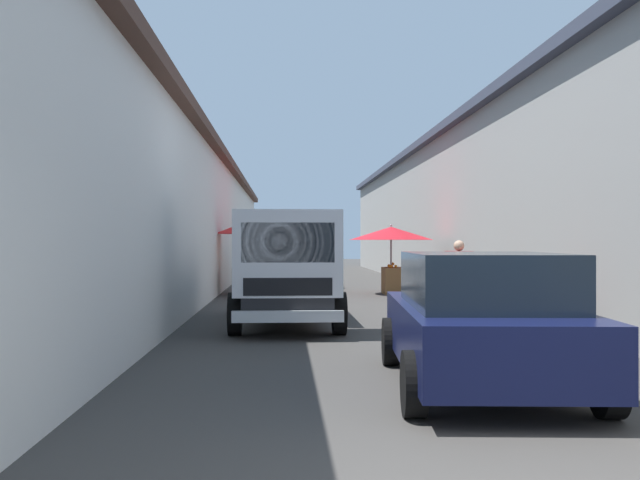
{
  "coord_description": "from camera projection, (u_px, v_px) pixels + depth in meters",
  "views": [
    {
      "loc": [
        -3.56,
        1.44,
        1.57
      ],
      "look_at": [
        8.62,
        0.82,
        1.6
      ],
      "focal_mm": 39.28,
      "sensor_mm": 36.0,
      "label": 1
    }
  ],
  "objects": [
    {
      "name": "ground",
      "position": [
        343.0,
        306.0,
        17.1
      ],
      "size": [
        90.0,
        90.0,
        0.0
      ],
      "primitive_type": "plane",
      "color": "#3D3A38"
    },
    {
      "name": "building_left_whitewash",
      "position": [
        85.0,
        220.0,
        19.01
      ],
      "size": [
        49.8,
        7.5,
        4.27
      ],
      "color": "silver",
      "rests_on": "ground"
    },
    {
      "name": "building_right_concrete",
      "position": [
        579.0,
        207.0,
        19.7
      ],
      "size": [
        49.8,
        7.5,
        5.07
      ],
      "color": "gray",
      "rests_on": "ground"
    },
    {
      "name": "fruit_stall_far_right",
      "position": [
        287.0,
        237.0,
        23.46
      ],
      "size": [
        2.37,
        2.37,
        2.21
      ],
      "color": "#9E9EA3",
      "rests_on": "ground"
    },
    {
      "name": "fruit_stall_near_left",
      "position": [
        249.0,
        239.0,
        20.63
      ],
      "size": [
        2.12,
        2.12,
        2.28
      ],
      "color": "#9E9EA3",
      "rests_on": "ground"
    },
    {
      "name": "fruit_stall_far_left",
      "position": [
        391.0,
        241.0,
        20.81
      ],
      "size": [
        2.5,
        2.5,
        2.08
      ],
      "color": "#9E9EA3",
      "rests_on": "ground"
    },
    {
      "name": "hatchback_car",
      "position": [
        481.0,
        319.0,
        7.51
      ],
      "size": [
        4.02,
        2.16,
        1.45
      ],
      "color": "#0F1438",
      "rests_on": "ground"
    },
    {
      "name": "delivery_truck",
      "position": [
        287.0,
        271.0,
        12.41
      ],
      "size": [
        4.93,
        2.0,
        2.08
      ],
      "color": "black",
      "rests_on": "ground"
    },
    {
      "name": "vendor_by_crates",
      "position": [
        459.0,
        274.0,
        14.24
      ],
      "size": [
        0.45,
        0.51,
        1.59
      ],
      "color": "#232328",
      "rests_on": "ground"
    },
    {
      "name": "parked_scooter",
      "position": [
        543.0,
        312.0,
        11.18
      ],
      "size": [
        1.66,
        0.6,
        1.14
      ],
      "color": "black",
      "rests_on": "ground"
    }
  ]
}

